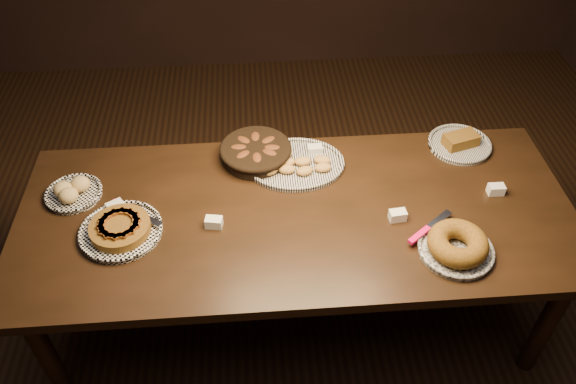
{
  "coord_description": "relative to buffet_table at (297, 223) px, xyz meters",
  "views": [
    {
      "loc": [
        -0.17,
        -1.68,
        2.48
      ],
      "look_at": [
        -0.03,
        0.05,
        0.82
      ],
      "focal_mm": 35.0,
      "sensor_mm": 36.0,
      "label": 1
    }
  ],
  "objects": [
    {
      "name": "madeleine_platter",
      "position": [
        0.01,
        0.29,
        0.09
      ],
      "size": [
        0.45,
        0.37,
        0.05
      ],
      "rotation": [
        0.0,
        0.0,
        -0.06
      ],
      "color": "black",
      "rests_on": "buffet_table"
    },
    {
      "name": "bundt_cake_plate",
      "position": [
        0.61,
        -0.28,
        0.11
      ],
      "size": [
        0.34,
        0.37,
        0.1
      ],
      "rotation": [
        0.0,
        0.0,
        -0.12
      ],
      "color": "black",
      "rests_on": "buffet_table"
    },
    {
      "name": "ground",
      "position": [
        0.0,
        0.0,
        -0.68
      ],
      "size": [
        5.0,
        5.0,
        0.0
      ],
      "primitive_type": "plane",
      "color": "black",
      "rests_on": "ground"
    },
    {
      "name": "croissant_basket",
      "position": [
        -0.16,
        0.36,
        0.12
      ],
      "size": [
        0.38,
        0.38,
        0.08
      ],
      "rotation": [
        0.0,
        0.0,
        -0.27
      ],
      "color": "black",
      "rests_on": "buffet_table"
    },
    {
      "name": "tent_cards",
      "position": [
        0.06,
        0.07,
        0.1
      ],
      "size": [
        1.74,
        0.51,
        0.04
      ],
      "color": "white",
      "rests_on": "buffet_table"
    },
    {
      "name": "apple_tart_plate",
      "position": [
        -0.73,
        -0.07,
        0.1
      ],
      "size": [
        0.35,
        0.34,
        0.06
      ],
      "rotation": [
        0.0,
        0.0,
        -0.27
      ],
      "color": "white",
      "rests_on": "buffet_table"
    },
    {
      "name": "buffet_table",
      "position": [
        0.0,
        0.0,
        0.0
      ],
      "size": [
        2.4,
        1.0,
        0.75
      ],
      "color": "black",
      "rests_on": "ground"
    },
    {
      "name": "bread_roll_plate",
      "position": [
        -0.97,
        0.17,
        0.1
      ],
      "size": [
        0.25,
        0.25,
        0.08
      ],
      "rotation": [
        0.0,
        0.0,
        -0.22
      ],
      "color": "white",
      "rests_on": "buffet_table"
    },
    {
      "name": "loaf_plate",
      "position": [
        0.83,
        0.38,
        0.09
      ],
      "size": [
        0.3,
        0.3,
        0.07
      ],
      "rotation": [
        0.0,
        0.0,
        0.29
      ],
      "color": "black",
      "rests_on": "buffet_table"
    }
  ]
}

